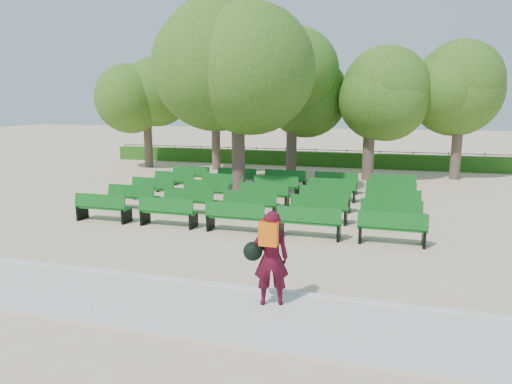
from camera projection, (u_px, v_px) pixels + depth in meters
ground at (225, 215)px, 16.37m from camera, size 120.00×120.00×0.00m
paving at (103, 296)px, 9.39m from camera, size 30.00×2.20×0.06m
curb at (132, 275)px, 10.47m from camera, size 30.00×0.12×0.10m
hedge at (299, 158)px, 29.49m from camera, size 26.00×0.70×0.90m
fence at (300, 165)px, 29.95m from camera, size 26.00×0.10×1.02m
tree_line at (286, 174)px, 25.80m from camera, size 21.80×6.80×7.04m
bench_array at (266, 204)px, 17.66m from camera, size 1.92×0.64×1.20m
tree_among at (238, 77)px, 18.85m from camera, size 5.52×5.52×7.51m
person at (270, 257)px, 8.77m from camera, size 0.93×0.64×1.87m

